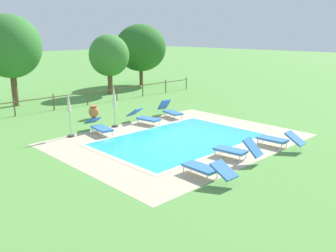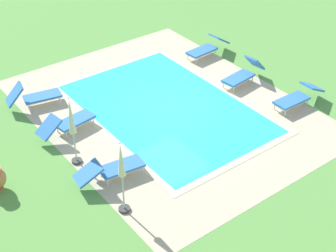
# 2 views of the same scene
# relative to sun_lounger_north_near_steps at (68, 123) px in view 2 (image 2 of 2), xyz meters

# --- Properties ---
(ground_plane) EXTENTS (160.00, 160.00, 0.00)m
(ground_plane) POSITION_rel_sun_lounger_north_near_steps_xyz_m (-0.79, -3.42, -0.37)
(ground_plane) COLOR #599342
(pool_deck_paving) EXTENTS (10.78, 8.31, 0.01)m
(pool_deck_paving) POSITION_rel_sun_lounger_north_near_steps_xyz_m (-0.79, -3.42, -0.36)
(pool_deck_paving) COLOR #BCAD8E
(pool_deck_paving) RESTS_ON ground
(swimming_pool_water) EXTENTS (7.21, 4.74, 0.01)m
(swimming_pool_water) POSITION_rel_sun_lounger_north_near_steps_xyz_m (-0.79, -3.42, -0.36)
(swimming_pool_water) COLOR #2DB7C6
(swimming_pool_water) RESTS_ON ground
(pool_coping_rim) EXTENTS (7.69, 5.22, 0.01)m
(pool_coping_rim) POSITION_rel_sun_lounger_north_near_steps_xyz_m (-0.79, -3.42, -0.36)
(pool_coping_rim) COLOR beige
(pool_coping_rim) RESTS_ON ground
(sun_lounger_north_near_steps) EXTENTS (0.88, 2.09, 0.80)m
(sun_lounger_north_near_steps) POSITION_rel_sun_lounger_north_near_steps_xyz_m (0.00, 0.00, 0.00)
(sun_lounger_north_near_steps) COLOR #3370BC
(sun_lounger_north_near_steps) RESTS_ON ground
(sun_lounger_north_mid) EXTENTS (0.75, 2.07, 0.79)m
(sun_lounger_north_mid) POSITION_rel_sun_lounger_north_near_steps_xyz_m (1.44, -7.22, -0.00)
(sun_lounger_north_mid) COLOR #3370BC
(sun_lounger_north_mid) RESTS_ON ground
(sun_lounger_north_far) EXTENTS (0.96, 1.97, 0.96)m
(sun_lounger_north_far) POSITION_rel_sun_lounger_north_near_steps_xyz_m (2.14, 0.17, 0.02)
(sun_lounger_north_far) COLOR #3370BC
(sun_lounger_north_far) RESTS_ON ground
(sun_lounger_north_end) EXTENTS (0.83, 1.98, 0.93)m
(sun_lounger_north_end) POSITION_rel_sun_lounger_north_near_steps_xyz_m (-1.10, -6.83, 0.02)
(sun_lounger_north_end) COLOR #3370BC
(sun_lounger_north_end) RESTS_ON ground
(sun_lounger_south_near_corner) EXTENTS (0.86, 2.13, 0.72)m
(sun_lounger_south_near_corner) POSITION_rel_sun_lounger_north_near_steps_xyz_m (-2.86, 0.08, -0.01)
(sun_lounger_south_near_corner) COLOR #3370BC
(sun_lounger_south_near_corner) RESTS_ON ground
(sun_lounger_south_mid) EXTENTS (0.65, 2.08, 0.72)m
(sun_lounger_south_mid) POSITION_rel_sun_lounger_north_near_steps_xyz_m (-3.43, -7.24, -0.01)
(sun_lounger_south_mid) COLOR #3370BC
(sun_lounger_south_mid) RESTS_ON ground
(patio_umbrella_closed_row_west) EXTENTS (0.32, 0.32, 2.29)m
(patio_umbrella_closed_row_west) POSITION_rel_sun_lounger_north_near_steps_xyz_m (-4.17, 0.53, 1.06)
(patio_umbrella_closed_row_west) COLOR #383838
(patio_umbrella_closed_row_west) RESTS_ON ground
(patio_umbrella_closed_row_mid_west) EXTENTS (0.32, 0.32, 2.30)m
(patio_umbrella_closed_row_mid_west) POSITION_rel_sun_lounger_north_near_steps_xyz_m (-1.56, 0.55, 1.07)
(patio_umbrella_closed_row_mid_west) COLOR #383838
(patio_umbrella_closed_row_mid_west) RESTS_ON ground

